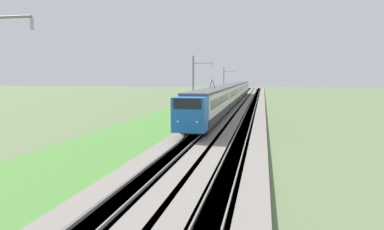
% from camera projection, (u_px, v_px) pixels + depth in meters
% --- Properties ---
extents(ballast_main, '(240.00, 4.40, 0.30)m').
position_uv_depth(ballast_main, '(219.00, 116.00, 51.04)').
color(ballast_main, gray).
rests_on(ballast_main, ground).
extents(ballast_adjacent, '(240.00, 4.40, 0.30)m').
position_uv_depth(ballast_adjacent, '(249.00, 117.00, 50.28)').
color(ballast_adjacent, gray).
rests_on(ballast_adjacent, ground).
extents(track_main, '(240.00, 1.57, 0.45)m').
position_uv_depth(track_main, '(219.00, 116.00, 51.04)').
color(track_main, '#4C4238').
rests_on(track_main, ground).
extents(track_adjacent, '(240.00, 1.57, 0.45)m').
position_uv_depth(track_adjacent, '(249.00, 117.00, 50.28)').
color(track_adjacent, '#4C4238').
rests_on(track_adjacent, ground).
extents(grass_verge, '(240.00, 9.46, 0.12)m').
position_uv_depth(grass_verge, '(179.00, 116.00, 52.08)').
color(grass_verge, '#4C8438').
rests_on(grass_verge, ground).
extents(passenger_train, '(87.18, 2.85, 5.17)m').
position_uv_depth(passenger_train, '(232.00, 93.00, 72.53)').
color(passenger_train, blue).
rests_on(passenger_train, ground).
extents(catenary_mast_mid, '(0.22, 2.56, 8.04)m').
position_uv_depth(catenary_mast_mid, '(194.00, 88.00, 45.73)').
color(catenary_mast_mid, slate).
rests_on(catenary_mast_mid, ground).
extents(catenary_mast_far, '(0.22, 2.56, 7.56)m').
position_uv_depth(catenary_mast_far, '(224.00, 84.00, 80.92)').
color(catenary_mast_far, slate).
rests_on(catenary_mast_far, ground).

